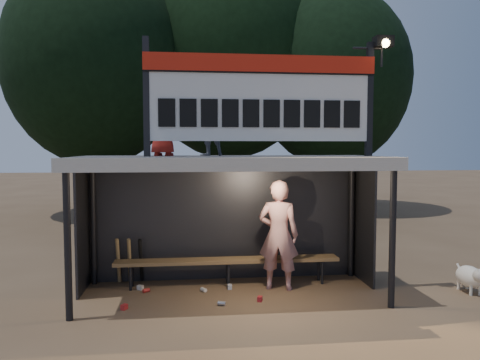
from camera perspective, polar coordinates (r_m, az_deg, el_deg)
ground at (r=8.07m, az=-1.13°, el=-13.80°), size 80.00×80.00×0.00m
player at (r=8.17m, az=4.71°, el=-6.68°), size 0.80×0.64×1.91m
child_a at (r=7.97m, az=-3.89°, el=6.64°), size 0.61×0.54×1.03m
child_b at (r=8.09m, az=-9.37°, el=6.79°), size 0.62×0.50×1.10m
dugout_shelter at (r=7.95m, az=-1.31°, el=-0.48°), size 5.10×2.08×2.32m
scoreboard_assembly at (r=7.79m, az=3.00°, el=10.31°), size 4.10×0.27×1.99m
bench at (r=8.48m, az=-1.48°, el=-9.88°), size 4.00×0.35×0.48m
tree_left at (r=18.21m, az=-17.23°, el=13.46°), size 6.46×6.46×9.27m
tree_mid at (r=19.58m, az=-1.35°, el=14.89°), size 7.22×7.22×10.36m
tree_right at (r=19.22m, az=11.17°, el=12.07°), size 6.08×6.08×8.72m
dog at (r=8.98m, az=26.31°, el=-10.52°), size 0.36×0.81×0.49m
bats at (r=8.78m, az=-13.31°, el=-9.53°), size 0.47×0.32×0.84m
litter at (r=8.00m, az=-6.19°, el=-13.70°), size 2.22×1.10×0.08m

